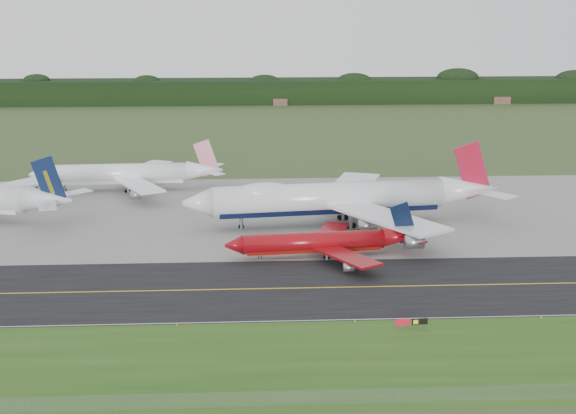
% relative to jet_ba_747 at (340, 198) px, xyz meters
% --- Properties ---
extents(ground, '(600.00, 600.00, 0.00)m').
position_rel_jet_ba_747_xyz_m(ground, '(-8.45, -38.78, -6.47)').
color(ground, '#354721').
rests_on(ground, ground).
extents(grass_verge, '(400.00, 30.00, 0.01)m').
position_rel_jet_ba_747_xyz_m(grass_verge, '(-8.45, -73.78, -6.47)').
color(grass_verge, '#254F17').
rests_on(grass_verge, ground).
extents(taxiway, '(400.00, 32.00, 0.02)m').
position_rel_jet_ba_747_xyz_m(taxiway, '(-8.45, -42.78, -6.46)').
color(taxiway, black).
rests_on(taxiway, ground).
extents(apron, '(400.00, 78.00, 0.01)m').
position_rel_jet_ba_747_xyz_m(apron, '(-8.45, 12.22, -6.47)').
color(apron, gray).
rests_on(apron, ground).
extents(taxiway_centreline, '(400.00, 0.40, 0.00)m').
position_rel_jet_ba_747_xyz_m(taxiway_centreline, '(-8.45, -42.78, -6.44)').
color(taxiway_centreline, yellow).
rests_on(taxiway_centreline, taxiway).
extents(taxiway_edge_line, '(400.00, 0.25, 0.00)m').
position_rel_jet_ba_747_xyz_m(taxiway_edge_line, '(-8.45, -58.28, -6.44)').
color(taxiway_edge_line, silver).
rests_on(taxiway_edge_line, taxiway).
extents(perimeter_fence, '(320.00, 0.10, 320.00)m').
position_rel_jet_ba_747_xyz_m(perimeter_fence, '(-8.45, -86.78, -5.37)').
color(perimeter_fence, slate).
rests_on(perimeter_fence, ground).
extents(horizon_treeline, '(700.00, 25.00, 12.00)m').
position_rel_jet_ba_747_xyz_m(horizon_treeline, '(-8.45, 234.99, -1.00)').
color(horizon_treeline, black).
rests_on(horizon_treeline, ground).
extents(jet_ba_747, '(75.67, 62.24, 19.02)m').
position_rel_jet_ba_747_xyz_m(jet_ba_747, '(0.00, 0.00, 0.00)').
color(jet_ba_747, white).
rests_on(jet_ba_747, ground).
extents(jet_red_737, '(40.67, 33.00, 10.97)m').
position_rel_jet_ba_747_xyz_m(jet_red_737, '(-6.03, -24.06, -3.44)').
color(jet_red_737, maroon).
rests_on(jet_red_737, ground).
extents(jet_star_tail, '(53.08, 44.46, 14.02)m').
position_rel_jet_ba_747_xyz_m(jet_star_tail, '(-54.66, 38.06, -1.80)').
color(jet_star_tail, white).
rests_on(jet_star_tail, ground).
extents(taxiway_sign, '(5.33, 0.63, 1.78)m').
position_rel_jet_ba_747_xyz_m(taxiway_sign, '(4.16, -62.77, -5.22)').
color(taxiway_sign, slate).
rests_on(taxiway_sign, ground).
extents(edge_marker_left, '(0.16, 0.16, 0.50)m').
position_rel_jet_ba_747_xyz_m(edge_marker_left, '(-33.38, -59.28, -6.22)').
color(edge_marker_left, yellow).
rests_on(edge_marker_left, ground).
extents(edge_marker_center, '(0.16, 0.16, 0.50)m').
position_rel_jet_ba_747_xyz_m(edge_marker_center, '(-4.40, -59.28, -6.22)').
color(edge_marker_center, yellow).
rests_on(edge_marker_center, ground).
extents(edge_marker_right, '(0.16, 0.16, 0.50)m').
position_rel_jet_ba_747_xyz_m(edge_marker_right, '(26.70, -59.28, -6.22)').
color(edge_marker_right, yellow).
rests_on(edge_marker_right, ground).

